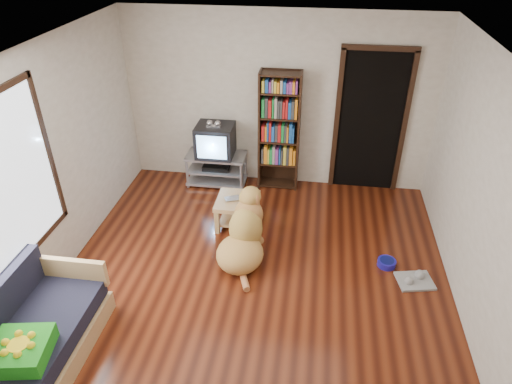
# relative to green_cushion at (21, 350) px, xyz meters

# --- Properties ---
(ground) EXTENTS (5.00, 5.00, 0.00)m
(ground) POSITION_rel_green_cushion_xyz_m (1.75, 1.55, -0.50)
(ground) COLOR #602410
(ground) RESTS_ON ground
(ceiling) EXTENTS (5.00, 5.00, 0.00)m
(ceiling) POSITION_rel_green_cushion_xyz_m (1.75, 1.55, 2.10)
(ceiling) COLOR white
(ceiling) RESTS_ON ground
(wall_back) EXTENTS (4.50, 0.00, 4.50)m
(wall_back) POSITION_rel_green_cushion_xyz_m (1.75, 4.05, 0.80)
(wall_back) COLOR beige
(wall_back) RESTS_ON ground
(wall_left) EXTENTS (0.00, 5.00, 5.00)m
(wall_left) POSITION_rel_green_cushion_xyz_m (-0.50, 1.55, 0.80)
(wall_left) COLOR beige
(wall_left) RESTS_ON ground
(wall_right) EXTENTS (0.00, 5.00, 5.00)m
(wall_right) POSITION_rel_green_cushion_xyz_m (4.00, 1.55, 0.80)
(wall_right) COLOR beige
(wall_right) RESTS_ON ground
(green_cushion) EXTENTS (0.55, 0.55, 0.16)m
(green_cushion) POSITION_rel_green_cushion_xyz_m (0.00, 0.00, 0.00)
(green_cushion) COLOR #29991C
(green_cushion) RESTS_ON sofa
(laptop) EXTENTS (0.36, 0.30, 0.02)m
(laptop) POSITION_rel_green_cushion_xyz_m (1.37, 2.72, -0.09)
(laptop) COLOR silver
(laptop) RESTS_ON coffee_table
(dog_bowl) EXTENTS (0.22, 0.22, 0.08)m
(dog_bowl) POSITION_rel_green_cushion_xyz_m (3.31, 2.16, -0.46)
(dog_bowl) COLOR #1B1591
(dog_bowl) RESTS_ON ground
(grey_rag) EXTENTS (0.46, 0.40, 0.03)m
(grey_rag) POSITION_rel_green_cushion_xyz_m (3.61, 1.91, -0.48)
(grey_rag) COLOR gray
(grey_rag) RESTS_ON ground
(window) EXTENTS (0.03, 1.46, 1.70)m
(window) POSITION_rel_green_cushion_xyz_m (-0.48, 1.05, 1.00)
(window) COLOR white
(window) RESTS_ON wall_left
(doorway) EXTENTS (1.03, 0.05, 2.19)m
(doorway) POSITION_rel_green_cushion_xyz_m (3.10, 4.03, 0.62)
(doorway) COLOR black
(doorway) RESTS_ON wall_back
(tv_stand) EXTENTS (0.90, 0.45, 0.50)m
(tv_stand) POSITION_rel_green_cushion_xyz_m (0.85, 3.80, -0.23)
(tv_stand) COLOR #99999E
(tv_stand) RESTS_ON ground
(crt_tv) EXTENTS (0.55, 0.52, 0.58)m
(crt_tv) POSITION_rel_green_cushion_xyz_m (0.85, 3.82, 0.25)
(crt_tv) COLOR black
(crt_tv) RESTS_ON tv_stand
(bookshelf) EXTENTS (0.60, 0.30, 1.80)m
(bookshelf) POSITION_rel_green_cushion_xyz_m (1.80, 3.89, 0.50)
(bookshelf) COLOR black
(bookshelf) RESTS_ON ground
(sofa) EXTENTS (0.80, 1.80, 0.80)m
(sofa) POSITION_rel_green_cushion_xyz_m (-0.12, 0.17, -0.24)
(sofa) COLOR tan
(sofa) RESTS_ON ground
(coffee_table) EXTENTS (0.55, 0.55, 0.40)m
(coffee_table) POSITION_rel_green_cushion_xyz_m (1.37, 2.75, -0.22)
(coffee_table) COLOR tan
(coffee_table) RESTS_ON ground
(dog) EXTENTS (0.66, 1.11, 0.90)m
(dog) POSITION_rel_green_cushion_xyz_m (1.57, 2.07, -0.17)
(dog) COLOR tan
(dog) RESTS_ON ground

